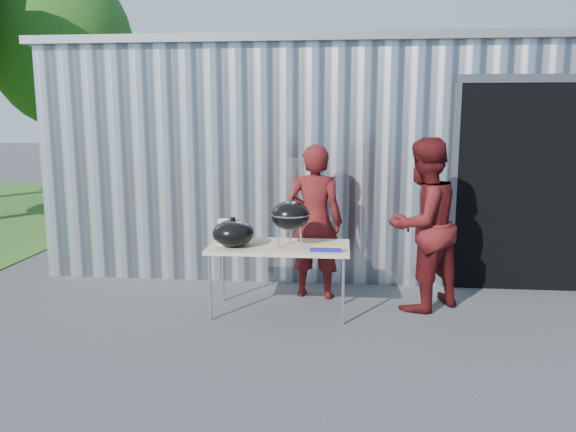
# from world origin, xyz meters

# --- Properties ---
(ground) EXTENTS (80.00, 80.00, 0.00)m
(ground) POSITION_xyz_m (0.00, 0.00, 0.00)
(ground) COLOR #3A3A3D
(building) EXTENTS (8.20, 6.20, 3.10)m
(building) POSITION_xyz_m (0.92, 4.59, 1.54)
(building) COLOR silver
(building) RESTS_ON ground
(tree_far) EXTENTS (3.60, 3.60, 5.96)m
(tree_far) POSITION_xyz_m (-6.50, 9.00, 3.88)
(tree_far) COLOR #442D19
(tree_far) RESTS_ON ground
(folding_table) EXTENTS (1.50, 0.75, 0.75)m
(folding_table) POSITION_xyz_m (0.05, 0.58, 0.71)
(folding_table) COLOR tan
(folding_table) RESTS_ON ground
(kettle_grill) EXTENTS (0.42, 0.42, 0.93)m
(kettle_grill) POSITION_xyz_m (0.17, 0.54, 1.17)
(kettle_grill) COLOR black
(kettle_grill) RESTS_ON folding_table
(grill_lid) EXTENTS (0.44, 0.44, 0.32)m
(grill_lid) POSITION_xyz_m (-0.43, 0.48, 0.89)
(grill_lid) COLOR black
(grill_lid) RESTS_ON folding_table
(paper_towels) EXTENTS (0.12, 0.12, 0.28)m
(paper_towels) POSITION_xyz_m (-0.54, 0.53, 0.89)
(paper_towels) COLOR white
(paper_towels) RESTS_ON folding_table
(white_tub) EXTENTS (0.20, 0.15, 0.10)m
(white_tub) POSITION_xyz_m (-0.50, 0.74, 0.80)
(white_tub) COLOR white
(white_tub) RESTS_ON folding_table
(foil_box) EXTENTS (0.32, 0.06, 0.06)m
(foil_box) POSITION_xyz_m (0.56, 0.33, 0.78)
(foil_box) COLOR #161690
(foil_box) RESTS_ON folding_table
(person_cook) EXTENTS (0.72, 0.53, 1.81)m
(person_cook) POSITION_xyz_m (0.40, 1.17, 0.90)
(person_cook) COLOR #521113
(person_cook) RESTS_ON ground
(person_bystander) EXTENTS (1.17, 1.14, 1.89)m
(person_bystander) POSITION_xyz_m (1.60, 0.87, 0.95)
(person_bystander) COLOR #521113
(person_bystander) RESTS_ON ground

